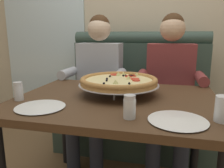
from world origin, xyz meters
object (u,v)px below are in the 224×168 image
Objects in this scene: dining_table at (116,112)px; shaker_pepper_flakes at (130,108)px; plate_near_left at (40,106)px; plate_near_right at (178,119)px; shaker_oregano at (19,93)px; pizza at (119,81)px; diner_right at (170,81)px; diner_left at (97,78)px; booth_bench at (135,105)px; drinking_glass at (223,111)px.

shaker_pepper_flakes reaches higher than dining_table.
plate_near_left and plate_near_right have the same top height.
shaker_oregano is 0.68m from shaker_pepper_flakes.
pizza is at bearing 131.77° from plate_near_right.
shaker_pepper_flakes is at bearing -101.20° from diner_right.
diner_left is at bearing 119.64° from pizza.
diner_left is 1.00× the size of diner_right.
dining_table is 0.44m from plate_near_left.
shaker_pepper_flakes reaches higher than plate_near_right.
booth_bench is 12.58× the size of drinking_glass.
drinking_glass is at bearing -25.31° from dining_table.
booth_bench reaches higher than plate_near_left.
diner_left is 11.78× the size of shaker_pepper_flakes.
diner_left is at bearing 116.19° from dining_table.
shaker_oregano is at bearing 172.05° from plate_near_right.
diner_left reaches higher than shaker_pepper_flakes.
plate_near_right is at bearing -55.03° from diner_left.
diner_right reaches higher than plate_near_right.
dining_table is at bearing -63.81° from diner_left.
plate_near_right is (0.88, -0.12, -0.03)m from shaker_oregano.
dining_table is at bearing 139.25° from plate_near_right.
shaker_pepper_flakes is at bearing -83.86° from booth_bench.
diner_right is 0.93m from drinking_glass.
shaker_oregano is 0.41× the size of plate_near_right.
shaker_pepper_flakes is at bearing -172.19° from drinking_glass.
plate_near_left is (-0.34, -0.27, 0.10)m from dining_table.
shaker_oregano is (-0.53, -1.09, 0.37)m from booth_bench.
pizza reaches higher than drinking_glass.
pizza is 0.50m from plate_near_left.
drinking_glass is at bearing 1.12° from plate_near_left.
booth_bench is at bearing 64.04° from shaker_oregano.
shaker_pepper_flakes is (0.13, -0.39, -0.04)m from pizza.
diner_right is at bearing 0.00° from diner_left.
pizza is at bearing -119.52° from diner_right.
plate_near_left is at bearing -133.74° from pizza.
diner_right reaches higher than booth_bench.
pizza is (0.32, -0.57, 0.10)m from diner_left.
shaker_pepper_flakes is 0.95× the size of drinking_glass.
diner_left is 2.54× the size of pizza.
shaker_oregano is at bearing -153.99° from pizza.
dining_table is 0.46m from plate_near_right.
diner_right reaches higher than plate_near_left.
diner_right is 0.95m from plate_near_right.
dining_table is 0.73m from diner_left.
dining_table is 11.04× the size of shaker_pepper_flakes.
plate_near_left is (-0.34, -0.36, -0.07)m from pizza.
shaker_oregano is (-0.53, -0.17, 0.13)m from dining_table.
diner_left reaches higher than dining_table.
diner_left is at bearing -140.44° from booth_bench.
shaker_pepper_flakes is at bearing -11.31° from shaker_oregano.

